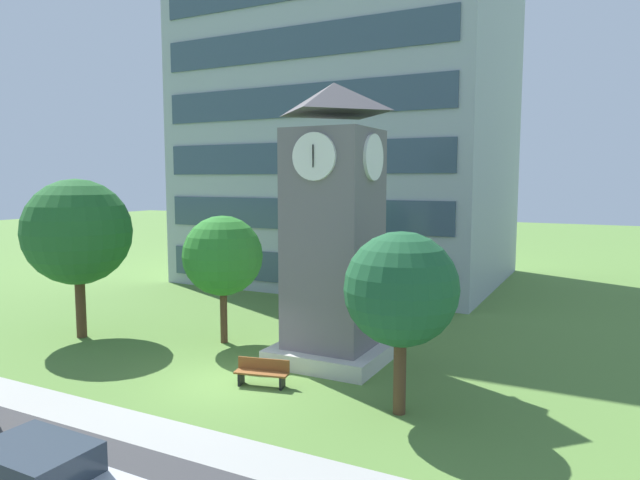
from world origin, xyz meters
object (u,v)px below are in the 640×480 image
Objects in this scene: clock_tower at (334,240)px; park_bench at (262,372)px; tree_by_building at (77,232)px; tree_near_tower at (223,256)px; tree_streetside at (401,290)px.

clock_tower is 5.51× the size of park_bench.
tree_by_building is at bearing -168.89° from clock_tower.
clock_tower is 5.14m from tree_near_tower.
tree_streetside is at bearing -21.64° from tree_near_tower.
clock_tower is 1.93× the size of tree_near_tower.
clock_tower is 5.34m from tree_streetside.
clock_tower reaches higher than tree_streetside.
clock_tower is at bearing 11.11° from tree_by_building.
tree_streetside is (4.77, -0.06, 3.20)m from park_bench.
tree_streetside is at bearing -0.68° from park_bench.
tree_near_tower reaches higher than park_bench.
tree_streetside reaches higher than park_bench.
clock_tower is 11.26m from tree_by_building.
tree_by_building reaches higher than tree_streetside.
tree_streetside is at bearing -42.80° from clock_tower.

